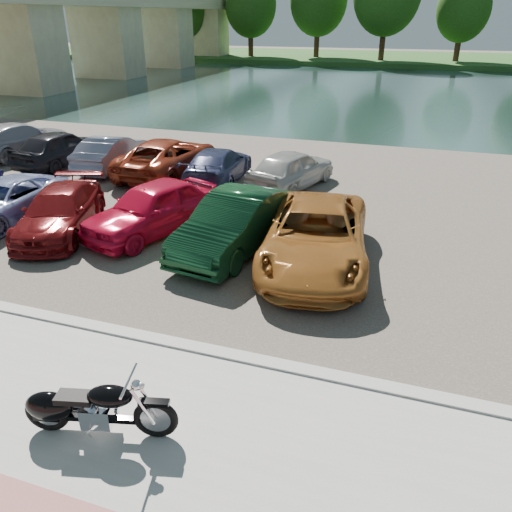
{
  "coord_description": "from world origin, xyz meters",
  "views": [
    {
      "loc": [
        3.59,
        -5.0,
        5.8
      ],
      "look_at": [
        0.51,
        4.2,
        1.1
      ],
      "focal_mm": 35.0,
      "sensor_mm": 36.0,
      "label": 1
    }
  ],
  "objects": [
    {
      "name": "car_5",
      "position": [
        -0.86,
        6.51,
        0.8
      ],
      "size": [
        2.23,
        4.8,
        1.52
      ],
      "primitive_type": "imported",
      "rotation": [
        0.0,
        0.0,
        -0.14
      ],
      "color": "#0E341A",
      "rests_on": "parking_lot"
    },
    {
      "name": "car_11",
      "position": [
        -3.64,
        12.03,
        0.68
      ],
      "size": [
        2.21,
        4.58,
        1.28
      ],
      "primitive_type": "imported",
      "rotation": [
        0.0,
        0.0,
        3.24
      ],
      "color": "navy",
      "rests_on": "parking_lot"
    },
    {
      "name": "kerb",
      "position": [
        0.0,
        2.0,
        0.07
      ],
      "size": [
        60.0,
        0.3,
        0.14
      ],
      "primitive_type": "cube",
      "color": "#A19F98",
      "rests_on": "ground"
    },
    {
      "name": "car_4",
      "position": [
        -3.54,
        6.88,
        0.78
      ],
      "size": [
        3.07,
        4.71,
        1.49
      ],
      "primitive_type": "imported",
      "rotation": [
        0.0,
        0.0,
        -0.33
      ],
      "color": "red",
      "rests_on": "parking_lot"
    },
    {
      "name": "far_bank",
      "position": [
        0.0,
        72.0,
        0.3
      ],
      "size": [
        120.0,
        24.0,
        0.6
      ],
      "primitive_type": "cube",
      "color": "#224B1A",
      "rests_on": "ground"
    },
    {
      "name": "promenade",
      "position": [
        0.0,
        -1.0,
        0.05
      ],
      "size": [
        60.0,
        6.0,
        0.1
      ],
      "primitive_type": "cube",
      "color": "#A19F98",
      "rests_on": "ground"
    },
    {
      "name": "bridge",
      "position": [
        -28.0,
        41.02,
        5.52
      ],
      "size": [
        7.0,
        56.0,
        8.55
      ],
      "color": "tan",
      "rests_on": "ground"
    },
    {
      "name": "car_3",
      "position": [
        -6.1,
        6.04,
        0.67
      ],
      "size": [
        3.09,
        4.67,
        1.26
      ],
      "primitive_type": "imported",
      "rotation": [
        0.0,
        0.0,
        0.33
      ],
      "color": "#640E0F",
      "rests_on": "parking_lot"
    },
    {
      "name": "car_10",
      "position": [
        -5.86,
        12.25,
        0.76
      ],
      "size": [
        2.56,
        5.28,
        1.45
      ],
      "primitive_type": "imported",
      "rotation": [
        0.0,
        0.0,
        3.11
      ],
      "color": "maroon",
      "rests_on": "parking_lot"
    },
    {
      "name": "car_2",
      "position": [
        -8.37,
        6.31,
        0.65
      ],
      "size": [
        2.09,
        4.42,
        1.22
      ],
      "primitive_type": "imported",
      "rotation": [
        0.0,
        0.0,
        -0.01
      ],
      "color": "#8694C4",
      "rests_on": "parking_lot"
    },
    {
      "name": "car_8",
      "position": [
        -10.83,
        12.11,
        0.78
      ],
      "size": [
        2.22,
        4.52,
        1.48
      ],
      "primitive_type": "imported",
      "rotation": [
        0.0,
        0.0,
        3.03
      ],
      "color": "black",
      "rests_on": "parking_lot"
    },
    {
      "name": "car_7",
      "position": [
        -13.64,
        12.88,
        0.77
      ],
      "size": [
        2.81,
        5.29,
        1.46
      ],
      "primitive_type": "imported",
      "rotation": [
        0.0,
        0.0,
        2.98
      ],
      "color": "#A09EA6",
      "rests_on": "parking_lot"
    },
    {
      "name": "parking_lot",
      "position": [
        0.0,
        11.0,
        0.02
      ],
      "size": [
        60.0,
        18.0,
        0.04
      ],
      "primitive_type": "cube",
      "color": "#443E37",
      "rests_on": "ground"
    },
    {
      "name": "river",
      "position": [
        0.0,
        40.0,
        0.0
      ],
      "size": [
        120.0,
        40.0,
        0.0
      ],
      "primitive_type": "cube",
      "color": "#172A26",
      "rests_on": "ground"
    },
    {
      "name": "car_9",
      "position": [
        -8.45,
        12.29,
        0.72
      ],
      "size": [
        1.8,
        4.26,
        1.37
      ],
      "primitive_type": "imported",
      "rotation": [
        0.0,
        0.0,
        3.23
      ],
      "color": "slate",
      "rests_on": "parking_lot"
    },
    {
      "name": "ground",
      "position": [
        0.0,
        0.0,
        0.0
      ],
      "size": [
        200.0,
        200.0,
        0.0
      ],
      "primitive_type": "plane",
      "color": "#595447",
      "rests_on": "ground"
    },
    {
      "name": "car_6",
      "position": [
        1.36,
        6.36,
        0.8
      ],
      "size": [
        3.32,
        5.8,
        1.53
      ],
      "primitive_type": "imported",
      "rotation": [
        0.0,
        0.0,
        0.15
      ],
      "color": "#B26C29",
      "rests_on": "parking_lot"
    },
    {
      "name": "car_12",
      "position": [
        -0.83,
        12.23,
        0.75
      ],
      "size": [
        2.8,
        4.48,
        1.42
      ],
      "primitive_type": "imported",
      "rotation": [
        0.0,
        0.0,
        2.85
      ],
      "color": "#B1B1AC",
      "rests_on": "parking_lot"
    },
    {
      "name": "motorcycle",
      "position": [
        -0.59,
        -0.44,
        0.56
      ],
      "size": [
        2.29,
        0.93,
        1.05
      ],
      "rotation": [
        0.0,
        0.0,
        0.25
      ],
      "color": "black",
      "rests_on": "promenade"
    }
  ]
}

